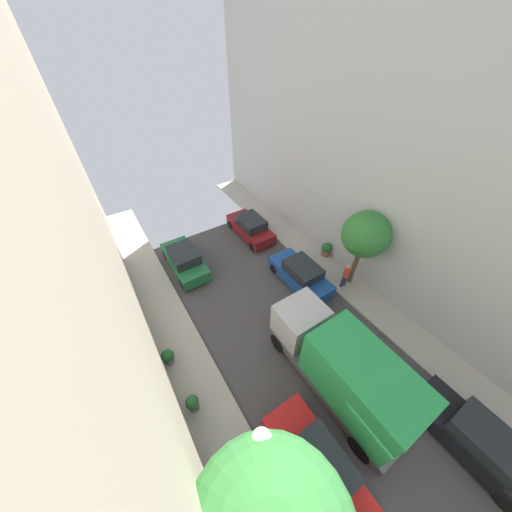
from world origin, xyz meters
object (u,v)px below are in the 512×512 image
at_px(parked_car_left_2, 317,464).
at_px(parked_car_left_3, 184,260).
at_px(parked_car_right_4, 250,227).
at_px(pedestrian, 346,275).
at_px(street_tree_1, 366,235).
at_px(potted_plant_2, 193,403).
at_px(parked_car_right_3, 301,274).
at_px(lamp_post, 261,459).
at_px(potted_plant_1, 168,357).
at_px(parked_car_right_2, 476,439).
at_px(potted_plant_3, 326,249).
at_px(delivery_truck, 342,367).

bearing_deg(parked_car_left_2, parked_car_left_3, 90.00).
height_order(parked_car_left_3, parked_car_right_4, same).
bearing_deg(parked_car_left_3, pedestrian, -42.46).
relative_size(parked_car_left_3, street_tree_1, 0.86).
bearing_deg(pedestrian, potted_plant_2, -172.33).
height_order(parked_car_left_2, parked_car_right_3, same).
relative_size(street_tree_1, lamp_post, 0.82).
distance_m(parked_car_left_3, potted_plant_1, 6.38).
relative_size(parked_car_right_2, street_tree_1, 0.86).
distance_m(parked_car_left_3, potted_plant_3, 9.35).
bearing_deg(parked_car_left_3, parked_car_right_3, -42.89).
relative_size(parked_car_right_2, parked_car_right_3, 1.00).
height_order(parked_car_right_3, lamp_post, lamp_post).
xyz_separation_m(potted_plant_2, potted_plant_3, (11.26, 3.98, 0.07)).
bearing_deg(parked_car_left_2, parked_car_right_4, 67.40).
xyz_separation_m(street_tree_1, lamp_post, (-9.85, -4.86, 0.28)).
bearing_deg(parked_car_right_3, parked_car_left_2, -126.59).
distance_m(pedestrian, potted_plant_2, 10.30).
bearing_deg(potted_plant_2, parked_car_left_2, -55.79).
height_order(parked_car_right_4, street_tree_1, street_tree_1).
xyz_separation_m(delivery_truck, lamp_post, (-4.60, -0.97, 2.24)).
xyz_separation_m(pedestrian, potted_plant_1, (-10.37, 1.10, -0.48)).
bearing_deg(potted_plant_1, pedestrian, -6.05).
height_order(parked_car_left_2, parked_car_right_2, same).
bearing_deg(parked_car_right_3, potted_plant_1, -175.95).
height_order(parked_car_right_2, delivery_truck, delivery_truck).
relative_size(parked_car_right_3, potted_plant_2, 4.95).
relative_size(delivery_truck, potted_plant_2, 7.77).
bearing_deg(street_tree_1, potted_plant_1, 174.42).
bearing_deg(pedestrian, potted_plant_1, 173.95).
bearing_deg(parked_car_right_3, delivery_truck, -115.90).
distance_m(parked_car_left_3, delivery_truck, 10.97).
distance_m(parked_car_right_4, potted_plant_1, 10.53).
bearing_deg(potted_plant_3, potted_plant_2, -160.53).
height_order(parked_car_left_3, delivery_truck, delivery_truck).
bearing_deg(lamp_post, parked_car_right_3, 41.81).
xyz_separation_m(parked_car_right_4, potted_plant_3, (3.00, -4.78, -0.04)).
relative_size(parked_car_right_3, potted_plant_3, 4.32).
bearing_deg(parked_car_right_2, street_tree_1, 72.77).
xyz_separation_m(parked_car_right_4, street_tree_1, (2.55, -7.37, 3.03)).
height_order(parked_car_right_2, parked_car_right_3, same).
distance_m(parked_car_left_3, potted_plant_2, 8.58).
xyz_separation_m(parked_car_left_3, parked_car_right_3, (5.40, -5.02, 0.00)).
bearing_deg(potted_plant_1, parked_car_left_2, -65.54).
distance_m(street_tree_1, potted_plant_1, 11.49).
xyz_separation_m(parked_car_right_2, potted_plant_1, (-8.44, 9.30, -0.13)).
distance_m(delivery_truck, lamp_post, 5.21).
height_order(potted_plant_2, lamp_post, lamp_post).
xyz_separation_m(delivery_truck, pedestrian, (4.63, 3.86, -0.71)).
bearing_deg(lamp_post, street_tree_1, 26.24).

